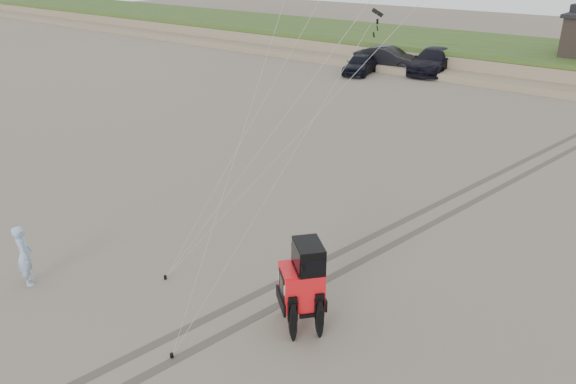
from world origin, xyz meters
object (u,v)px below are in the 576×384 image
(truck_b, at_px, (388,58))
(man, at_px, (24,255))
(truck_a, at_px, (360,64))
(jeep, at_px, (301,294))
(truck_c, at_px, (433,61))

(truck_b, distance_m, man, 33.75)
(truck_a, xyz_separation_m, man, (8.45, -30.21, 0.14))
(truck_a, height_order, jeep, jeep)
(man, bearing_deg, truck_a, -49.51)
(jeep, bearing_deg, truck_b, 155.09)
(truck_b, bearing_deg, truck_a, 156.89)
(man, bearing_deg, jeep, -130.01)
(truck_a, distance_m, jeep, 31.04)
(truck_c, bearing_deg, truck_b, -171.28)
(truck_c, xyz_separation_m, man, (4.41, -33.94, -0.02))
(truck_a, distance_m, truck_b, 2.80)
(jeep, distance_m, man, 7.75)
(truck_b, height_order, man, man)
(truck_c, height_order, man, truck_c)
(truck_b, relative_size, truck_c, 0.85)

